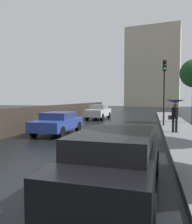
{
  "coord_description": "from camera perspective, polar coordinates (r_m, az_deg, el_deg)",
  "views": [
    {
      "loc": [
        3.33,
        -3.97,
        2.09
      ],
      "look_at": [
        1.08,
        5.05,
        1.54
      ],
      "focal_mm": 36.14,
      "sensor_mm": 36.0,
      "label": 1
    }
  ],
  "objects": [
    {
      "name": "car_blue_near_kerb",
      "position": [
        13.52,
        -9.6,
        -2.59
      ],
      "size": [
        1.9,
        4.04,
        1.28
      ],
      "rotation": [
        0.0,
        0.0,
        3.12
      ],
      "color": "navy",
      "rests_on": "ground"
    },
    {
      "name": "car_black_far_ahead",
      "position": [
        5.06,
        4.96,
        -11.86
      ],
      "size": [
        1.94,
        4.46,
        1.4
      ],
      "rotation": [
        0.0,
        0.0,
        -0.04
      ],
      "color": "black",
      "rests_on": "ground"
    },
    {
      "name": "car_silver_mid_road",
      "position": [
        22.9,
        0.68,
        0.08
      ],
      "size": [
        1.93,
        4.15,
        1.46
      ],
      "rotation": [
        0.0,
        0.0,
        3.08
      ],
      "color": "#B2B5BA",
      "rests_on": "ground"
    },
    {
      "name": "distant_tower",
      "position": [
        61.27,
        14.23,
        10.73
      ],
      "size": [
        14.24,
        9.68,
        20.06
      ],
      "color": "#B2A88E",
      "rests_on": "ground"
    },
    {
      "name": "pedestrian_with_umbrella_far",
      "position": [
        13.7,
        19.37,
        1.2
      ],
      "size": [
        1.04,
        1.04,
        1.88
      ],
      "rotation": [
        0.0,
        0.0,
        0.06
      ],
      "color": "black",
      "rests_on": "sidewalk_strip"
    },
    {
      "name": "traffic_light",
      "position": [
        17.07,
        16.9,
        7.55
      ],
      "size": [
        0.26,
        0.39,
        4.69
      ],
      "color": "black",
      "rests_on": "sidewalk_strip"
    }
  ]
}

